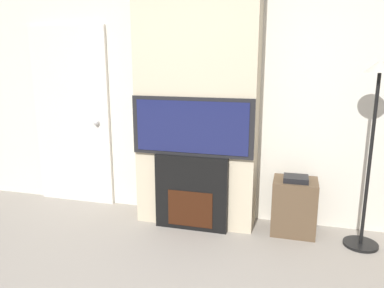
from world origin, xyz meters
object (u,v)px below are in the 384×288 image
Objects in this scene: fireplace at (192,192)px; media_stand at (294,206)px; floor_lamp at (374,126)px; television at (192,127)px.

fireplace is 1.29× the size of media_stand.
fireplace reaches higher than media_stand.
television is at bearing -178.31° from floor_lamp.
floor_lamp is (1.58, 0.05, 0.07)m from television.
media_stand is at bearing 9.45° from fireplace.
floor_lamp is at bearing -11.13° from media_stand.
media_stand is at bearing 168.87° from floor_lamp.
television is at bearing -170.43° from media_stand.
fireplace is at bearing -170.55° from media_stand.
floor_lamp is 1.03m from media_stand.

